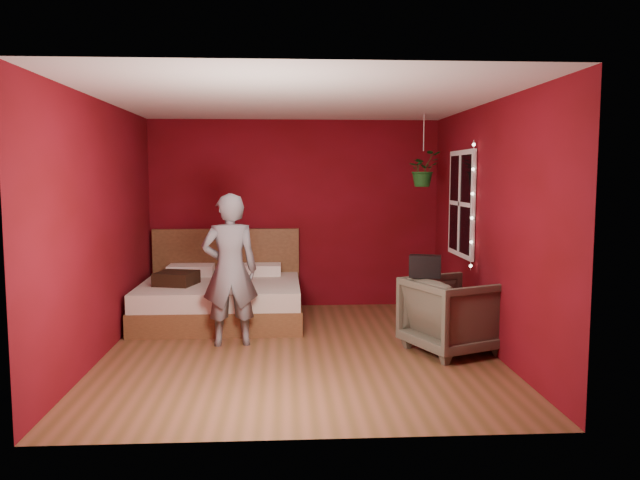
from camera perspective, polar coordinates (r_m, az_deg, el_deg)
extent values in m
plane|color=brown|center=(6.70, -1.92, -10.00)|extent=(4.50, 4.50, 0.00)
cube|color=maroon|center=(8.72, -2.32, 2.40)|extent=(4.00, 0.02, 2.60)
cube|color=maroon|center=(4.22, -1.21, -1.44)|extent=(4.00, 0.02, 2.60)
cube|color=maroon|center=(6.72, -19.35, 1.00)|extent=(0.02, 4.50, 2.60)
cube|color=maroon|center=(6.82, 15.19, 1.19)|extent=(0.02, 4.50, 2.60)
cube|color=silver|center=(6.49, -2.00, 12.76)|extent=(4.00, 4.50, 0.02)
cube|color=white|center=(7.65, 12.81, 3.26)|extent=(0.04, 0.97, 1.27)
cube|color=black|center=(7.64, 12.70, 3.26)|extent=(0.02, 0.85, 1.15)
cube|color=white|center=(7.64, 12.67, 3.26)|extent=(0.03, 0.05, 1.15)
cube|color=white|center=(7.64, 12.67, 3.26)|extent=(0.03, 0.85, 0.05)
cylinder|color=silver|center=(7.14, 13.75, 3.05)|extent=(0.01, 0.01, 1.45)
sphere|color=#FFF2CC|center=(7.20, 13.61, -2.32)|extent=(0.04, 0.04, 0.04)
sphere|color=#FFF2CC|center=(7.17, 13.67, -0.19)|extent=(0.04, 0.04, 0.04)
sphere|color=#FFF2CC|center=(7.14, 13.72, 1.97)|extent=(0.04, 0.04, 0.04)
sphere|color=#FFF2CC|center=(7.13, 13.77, 4.13)|extent=(0.04, 0.04, 0.04)
sphere|color=#FFF2CC|center=(7.13, 13.83, 6.30)|extent=(0.04, 0.04, 0.04)
sphere|color=#FFF2CC|center=(7.14, 13.88, 8.47)|extent=(0.04, 0.04, 0.04)
cube|color=brown|center=(8.01, -9.02, -6.37)|extent=(2.00, 1.70, 0.28)
cube|color=beige|center=(7.96, -9.05, -4.61)|extent=(1.96, 1.67, 0.22)
cube|color=brown|center=(8.73, -8.54, -2.60)|extent=(2.00, 0.08, 1.10)
cube|color=white|center=(8.55, -11.70, -2.71)|extent=(0.60, 0.38, 0.14)
cube|color=white|center=(8.46, -5.65, -2.70)|extent=(0.60, 0.38, 0.14)
imported|color=slate|center=(6.79, -8.24, -2.72)|extent=(0.65, 0.47, 1.65)
imported|color=#565544|center=(6.67, 12.08, -6.71)|extent=(1.13, 1.12, 0.79)
cube|color=black|center=(6.53, 9.59, -2.38)|extent=(0.35, 0.24, 0.23)
cube|color=black|center=(7.86, -13.00, -3.43)|extent=(0.55, 0.55, 0.16)
cylinder|color=silver|center=(8.00, 9.47, 9.67)|extent=(0.01, 0.01, 0.46)
imported|color=#1E5C1A|center=(7.99, 9.41, 6.42)|extent=(0.50, 0.47, 0.45)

